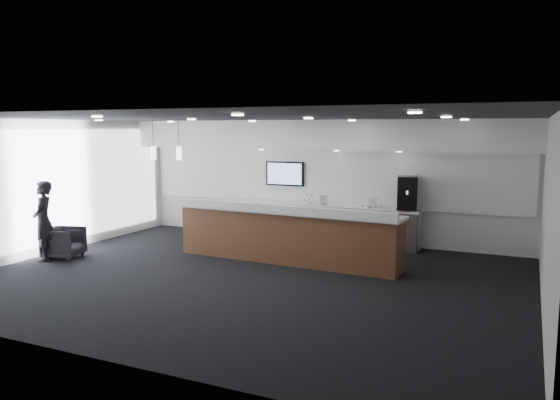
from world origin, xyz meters
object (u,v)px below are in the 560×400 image
at_px(armchair, 64,243).
at_px(lounge_guest, 44,221).
at_px(service_counter, 286,235).
at_px(coffee_machine, 407,193).

relative_size(armchair, lounge_guest, 0.43).
height_order(service_counter, armchair, service_counter).
height_order(armchair, lounge_guest, lounge_guest).
bearing_deg(service_counter, coffee_machine, 49.29).
relative_size(coffee_machine, lounge_guest, 0.45).
bearing_deg(lounge_guest, service_counter, 81.01).
xyz_separation_m(service_counter, coffee_machine, (2.07, 2.16, 0.76)).
distance_m(coffee_machine, lounge_guest, 8.01).
bearing_deg(coffee_machine, lounge_guest, -158.63).
distance_m(service_counter, lounge_guest, 5.15).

